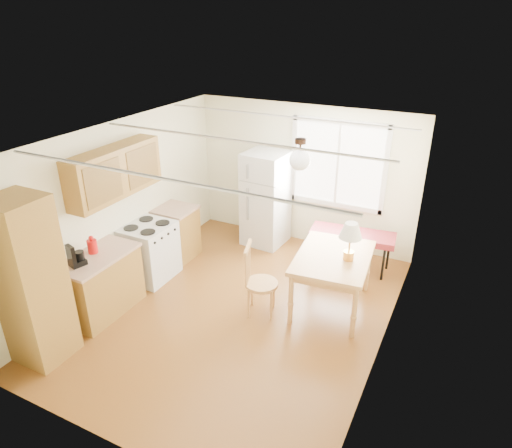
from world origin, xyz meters
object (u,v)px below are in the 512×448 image
Objects in this scene: dining_table at (333,262)px; refrigerator at (266,199)px; bench at (352,236)px; chair at (254,275)px.

refrigerator is at bearing 134.70° from dining_table.
dining_table is (0.05, -1.23, 0.16)m from bench.
dining_table is 1.11m from chair.
bench is at bearing 47.05° from chair.
refrigerator is 1.21× the size of bench.
refrigerator is at bearing 93.34° from chair.
bench is (1.66, -0.19, -0.29)m from refrigerator.
refrigerator is 2.20m from chair.
dining_table reaches higher than bench.
refrigerator reaches higher than bench.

